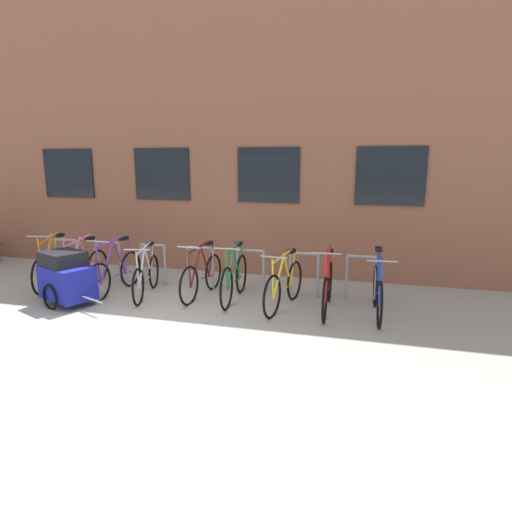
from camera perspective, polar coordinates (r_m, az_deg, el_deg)
ground_plane at (r=7.06m, az=-14.50°, el=-8.12°), size 42.00×42.00×0.00m
storefront_building at (r=13.36m, az=0.70°, el=16.55°), size 28.00×7.99×6.84m
bike_rack at (r=8.47m, az=-7.21°, el=-0.93°), size 6.55×0.05×0.82m
bicycle_red at (r=7.29m, az=9.25°, el=-3.99°), size 0.44×1.80×1.09m
bicycle_green at (r=7.74m, az=-2.82°, el=-2.88°), size 0.44×1.73×1.04m
bicycle_yellow at (r=7.35m, az=3.66°, el=-3.82°), size 0.45×1.72×0.99m
bicycle_maroon at (r=8.01m, az=-7.03°, el=-2.55°), size 0.44×1.69×1.02m
bicycle_orange at (r=9.38m, az=-24.62°, el=-1.30°), size 0.55×1.71×1.11m
bicycle_purple at (r=8.56m, az=-17.74°, el=-2.03°), size 0.44×1.73×1.08m
bicycle_blue at (r=7.23m, az=15.49°, el=-4.43°), size 0.44×1.75×1.06m
bicycle_silver at (r=8.24m, az=-14.02°, el=-2.50°), size 0.57×1.69×0.98m
bicycle_pink at (r=9.11m, az=-21.52°, el=-1.56°), size 0.44×1.64×1.06m
bike_trailer at (r=8.14m, az=-23.34°, el=-2.55°), size 1.46×0.90×0.93m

